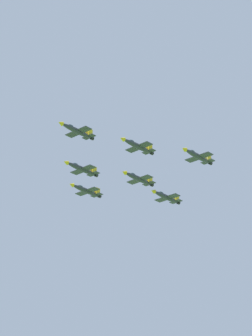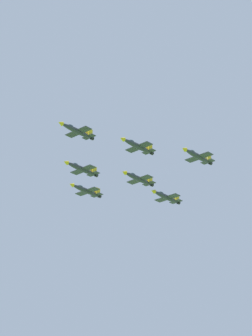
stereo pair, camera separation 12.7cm
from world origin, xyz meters
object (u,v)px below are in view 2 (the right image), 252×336
object	(u,v)px
jet_left_wingman	(138,146)
jet_trailing	(166,197)
jet_slot_rear	(138,179)
jet_right_wingman	(82,169)
jet_lead	(77,131)
jet_left_outer	(198,156)
jet_right_outer	(86,190)

from	to	relation	value
jet_left_wingman	jet_trailing	distance (m)	35.33
jet_slot_rear	jet_trailing	world-z (taller)	jet_slot_rear
jet_right_wingman	jet_slot_rear	bearing A→B (deg)	139.79
jet_lead	jet_left_outer	bearing A→B (deg)	139.32
jet_left_wingman	jet_left_outer	size ratio (longest dim) A/B	0.99
jet_left_outer	jet_slot_rear	world-z (taller)	jet_left_outer
jet_slot_rear	jet_trailing	distance (m)	16.24
jet_lead	jet_left_wingman	bearing A→B (deg)	139.32
jet_left_wingman	jet_trailing	xyz separation A→B (m)	(-3.19, -34.74, -5.55)
jet_lead	jet_left_outer	distance (m)	42.72
jet_trailing	jet_right_outer	bearing A→B (deg)	-60.49
jet_right_outer	jet_trailing	xyz separation A→B (m)	(-31.64, -1.22, -5.29)
jet_slot_rear	jet_left_outer	bearing A→B (deg)	89.88
jet_lead	jet_left_wingman	size ratio (longest dim) A/B	1.01
jet_left_outer	jet_trailing	bearing A→B (deg)	-121.12
jet_left_outer	jet_slot_rear	bearing A→B (deg)	-90.65
jet_lead	jet_left_outer	xyz separation A→B (m)	(-39.25, -15.36, -6.99)
jet_lead	jet_trailing	world-z (taller)	jet_lead
jet_right_wingman	jet_right_outer	world-z (taller)	jet_right_outer
jet_lead	jet_slot_rear	bearing A→B (deg)	179.69
jet_right_wingman	jet_left_outer	world-z (taller)	jet_right_wingman
jet_left_wingman	jet_right_outer	world-z (taller)	jet_left_wingman
jet_left_wingman	jet_right_outer	bearing A→B (deg)	-110.90
jet_left_wingman	jet_left_outer	distance (m)	21.22
jet_lead	jet_right_wingman	world-z (taller)	jet_lead
jet_right_outer	jet_trailing	world-z (taller)	jet_right_outer
jet_right_wingman	jet_trailing	xyz separation A→B (m)	(-27.23, -21.82, -5.15)
jet_left_outer	jet_right_outer	xyz separation A→B (m)	(48.08, -25.85, 2.28)
jet_left_wingman	jet_right_wingman	xyz separation A→B (m)	(24.04, -12.92, -0.41)
jet_lead	jet_left_wingman	distance (m)	21.54
jet_right_wingman	jet_left_outer	size ratio (longest dim) A/B	1.02
jet_lead	jet_trailing	size ratio (longest dim) A/B	0.98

